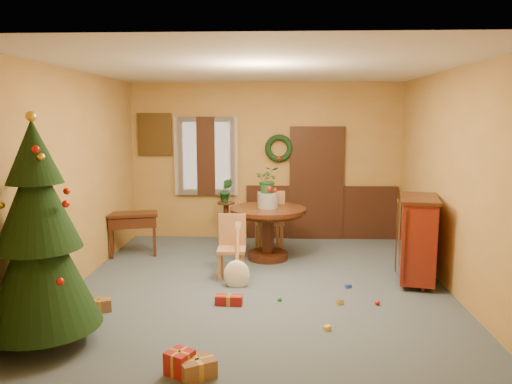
# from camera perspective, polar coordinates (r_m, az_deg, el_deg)

# --- Properties ---
(room_envelope) EXTENTS (5.50, 5.50, 5.50)m
(room_envelope) POSITION_cam_1_polar(r_m,az_deg,el_deg) (9.28, 2.34, 1.43)
(room_envelope) COLOR #394653
(room_envelope) RESTS_ON ground
(dining_table) EXTENTS (1.22, 1.22, 0.84)m
(dining_table) POSITION_cam_1_polar(r_m,az_deg,el_deg) (8.00, 1.36, -3.60)
(dining_table) COLOR black
(dining_table) RESTS_ON floor
(urn) EXTENTS (0.33, 0.33, 0.24)m
(urn) POSITION_cam_1_polar(r_m,az_deg,el_deg) (7.93, 1.37, -0.97)
(urn) COLOR slate
(urn) RESTS_ON dining_table
(centerpiece_plant) EXTENTS (0.38, 0.33, 0.42)m
(centerpiece_plant) POSITION_cam_1_polar(r_m,az_deg,el_deg) (7.88, 1.38, 1.41)
(centerpiece_plant) COLOR #1E4C23
(centerpiece_plant) RESTS_ON urn
(chair_near) EXTENTS (0.40, 0.40, 0.90)m
(chair_near) POSITION_cam_1_polar(r_m,az_deg,el_deg) (7.14, -2.78, -5.97)
(chair_near) COLOR #965E3C
(chair_near) RESTS_ON floor
(chair_far) EXTENTS (0.54, 0.54, 1.06)m
(chair_far) POSITION_cam_1_polar(r_m,az_deg,el_deg) (8.45, 1.58, -3.07)
(chair_far) COLOR #965E3C
(chair_far) RESTS_ON floor
(guitar) EXTENTS (0.38, 0.55, 0.82)m
(guitar) POSITION_cam_1_polar(r_m,az_deg,el_deg) (6.75, -2.23, -7.42)
(guitar) COLOR #F1E3C9
(guitar) RESTS_ON floor
(plant_stand) EXTENTS (0.31, 0.31, 0.79)m
(plant_stand) POSITION_cam_1_polar(r_m,az_deg,el_deg) (8.81, -3.43, -3.08)
(plant_stand) COLOR black
(plant_stand) RESTS_ON floor
(stand_plant) EXTENTS (0.23, 0.19, 0.42)m
(stand_plant) POSITION_cam_1_polar(r_m,az_deg,el_deg) (8.72, -3.46, 0.19)
(stand_plant) COLOR #19471E
(stand_plant) RESTS_ON plant_stand
(christmas_tree) EXTENTS (1.13, 1.13, 2.34)m
(christmas_tree) POSITION_cam_1_polar(r_m,az_deg,el_deg) (5.34, -23.55, -4.82)
(christmas_tree) COLOR #382111
(christmas_tree) RESTS_ON floor
(writing_desk) EXTENTS (0.88, 0.59, 0.72)m
(writing_desk) POSITION_cam_1_polar(r_m,az_deg,el_deg) (8.46, -13.91, -3.50)
(writing_desk) COLOR black
(writing_desk) RESTS_ON floor
(sideboard) EXTENTS (0.68, 1.02, 1.20)m
(sideboard) POSITION_cam_1_polar(r_m,az_deg,el_deg) (7.21, 17.96, -4.93)
(sideboard) COLOR #570F0A
(sideboard) RESTS_ON floor
(gift_a) EXTENTS (0.38, 0.35, 0.17)m
(gift_a) POSITION_cam_1_polar(r_m,az_deg,el_deg) (4.71, -6.75, -19.33)
(gift_a) COLOR brown
(gift_a) RESTS_ON floor
(gift_b) EXTENTS (0.29, 0.29, 0.21)m
(gift_b) POSITION_cam_1_polar(r_m,az_deg,el_deg) (4.77, -8.72, -18.70)
(gift_b) COLOR maroon
(gift_b) RESTS_ON floor
(gift_c) EXTENTS (0.33, 0.29, 0.15)m
(gift_c) POSITION_cam_1_polar(r_m,az_deg,el_deg) (6.33, -17.52, -12.24)
(gift_c) COLOR brown
(gift_c) RESTS_ON floor
(gift_d) EXTENTS (0.34, 0.15, 0.12)m
(gift_d) POSITION_cam_1_polar(r_m,az_deg,el_deg) (6.25, -3.11, -12.23)
(gift_d) COLOR maroon
(gift_d) RESTS_ON floor
(toy_a) EXTENTS (0.09, 0.08, 0.05)m
(toy_a) POSITION_cam_1_polar(r_m,az_deg,el_deg) (6.93, 10.49, -10.54)
(toy_a) COLOR #2942B3
(toy_a) RESTS_ON floor
(toy_b) EXTENTS (0.06, 0.06, 0.06)m
(toy_b) POSITION_cam_1_polar(r_m,az_deg,el_deg) (6.37, 2.72, -12.09)
(toy_b) COLOR green
(toy_b) RESTS_ON floor
(toy_c) EXTENTS (0.09, 0.09, 0.05)m
(toy_c) POSITION_cam_1_polar(r_m,az_deg,el_deg) (5.63, 8.15, -15.13)
(toy_c) COLOR yellow
(toy_c) RESTS_ON floor
(toy_d) EXTENTS (0.06, 0.06, 0.06)m
(toy_d) POSITION_cam_1_polar(r_m,az_deg,el_deg) (6.41, 13.71, -12.21)
(toy_d) COLOR red
(toy_d) RESTS_ON floor
(toy_e) EXTENTS (0.09, 0.09, 0.05)m
(toy_e) POSITION_cam_1_polar(r_m,az_deg,el_deg) (6.35, 9.57, -12.34)
(toy_e) COLOR gold
(toy_e) RESTS_ON floor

